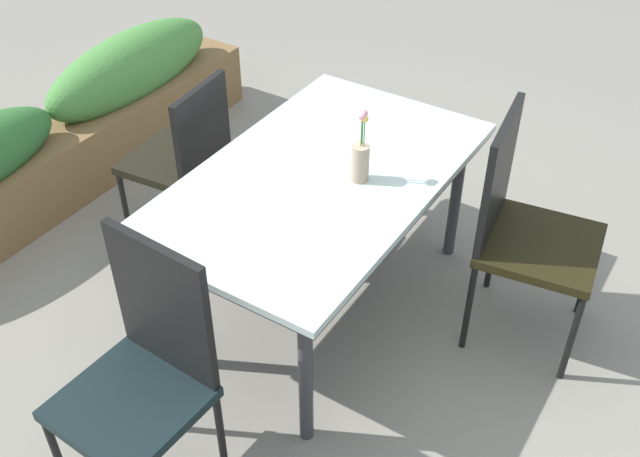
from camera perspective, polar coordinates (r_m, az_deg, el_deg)
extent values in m
plane|color=gray|center=(3.45, 0.90, -6.48)|extent=(12.00, 12.00, 0.00)
cube|color=#B2C6C1|center=(3.05, 0.00, 3.93)|extent=(1.51, 0.91, 0.03)
cube|color=#333338|center=(3.07, 0.00, 3.51)|extent=(1.48, 0.90, 0.02)
cylinder|color=#333338|center=(2.74, -1.10, -11.20)|extent=(0.05, 0.05, 0.69)
cylinder|color=#333338|center=(3.61, 10.32, 2.43)|extent=(0.05, 0.05, 0.69)
cylinder|color=#333338|center=(3.07, -12.21, -5.55)|extent=(0.05, 0.05, 0.69)
cylinder|color=#333338|center=(3.87, 0.77, 5.78)|extent=(0.05, 0.05, 0.69)
cube|color=black|center=(2.56, -14.29, -12.82)|extent=(0.45, 0.45, 0.04)
cube|color=black|center=(2.44, -11.92, -5.90)|extent=(0.05, 0.41, 0.53)
cylinder|color=black|center=(2.74, -7.54, -15.54)|extent=(0.03, 0.03, 0.47)
cylinder|color=black|center=(2.93, -13.38, -11.69)|extent=(0.03, 0.03, 0.47)
cube|color=black|center=(3.65, -11.12, 5.12)|extent=(0.45, 0.45, 0.04)
cube|color=black|center=(3.44, -8.97, 7.44)|extent=(0.39, 0.07, 0.42)
cylinder|color=black|center=(3.78, -14.59, 1.34)|extent=(0.03, 0.03, 0.46)
cylinder|color=black|center=(4.00, -11.32, 4.24)|extent=(0.03, 0.03, 0.46)
cylinder|color=black|center=(3.58, -9.98, -0.26)|extent=(0.03, 0.03, 0.46)
cylinder|color=black|center=(3.82, -6.81, 2.87)|extent=(0.03, 0.03, 0.46)
cube|color=black|center=(3.18, 16.48, -1.24)|extent=(0.52, 0.52, 0.04)
cube|color=black|center=(3.04, 13.45, 3.84)|extent=(0.44, 0.09, 0.53)
cylinder|color=black|center=(3.50, 19.78, -3.21)|extent=(0.03, 0.03, 0.47)
cylinder|color=black|center=(3.18, 18.65, -7.89)|extent=(0.03, 0.03, 0.47)
cylinder|color=black|center=(3.51, 13.10, -1.42)|extent=(0.03, 0.03, 0.47)
cylinder|color=black|center=(3.20, 11.27, -5.88)|extent=(0.03, 0.03, 0.47)
cylinder|color=tan|center=(2.97, 3.08, 5.02)|extent=(0.07, 0.07, 0.16)
cylinder|color=#47843D|center=(2.91, 3.25, 7.25)|extent=(0.01, 0.01, 0.18)
sphere|color=pink|center=(2.87, 3.31, 8.74)|extent=(0.04, 0.04, 0.04)
cylinder|color=#47843D|center=(2.90, 3.17, 7.09)|extent=(0.01, 0.01, 0.17)
sphere|color=pink|center=(2.86, 3.23, 8.56)|extent=(0.03, 0.03, 0.03)
cylinder|color=#47843D|center=(2.90, 3.38, 6.97)|extent=(0.01, 0.01, 0.16)
sphere|color=#EFCC4C|center=(2.86, 3.44, 8.36)|extent=(0.03, 0.03, 0.03)
cube|color=brown|center=(4.32, -19.17, 4.83)|extent=(2.72, 0.40, 0.37)
ellipsoid|color=#47843D|center=(4.51, -14.25, 11.85)|extent=(1.22, 0.36, 0.40)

